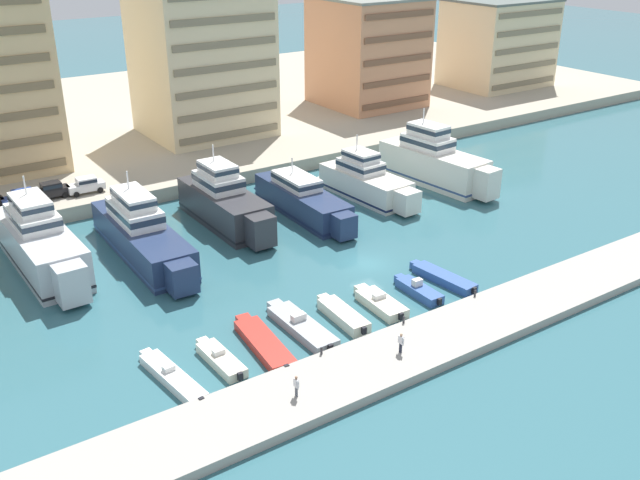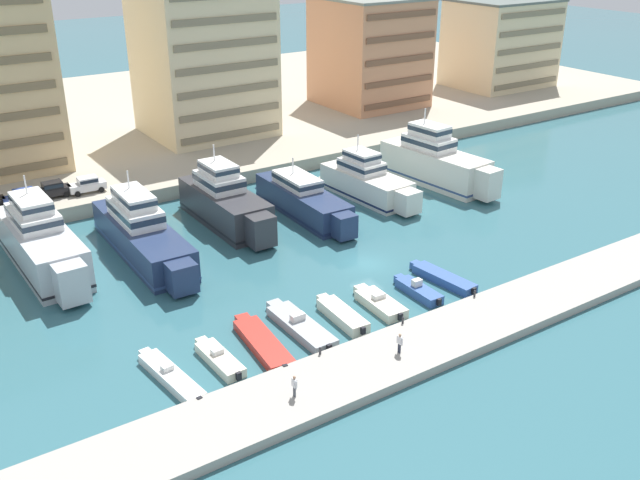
{
  "view_description": "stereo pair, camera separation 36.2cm",
  "coord_description": "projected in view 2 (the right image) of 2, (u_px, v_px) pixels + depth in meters",
  "views": [
    {
      "loc": [
        -38.2,
        -48.32,
        30.26
      ],
      "look_at": [
        -3.76,
        2.58,
        2.5
      ],
      "focal_mm": 40.0,
      "sensor_mm": 36.0,
      "label": 1
    },
    {
      "loc": [
        -37.9,
        -48.52,
        30.26
      ],
      "look_at": [
        -3.76,
        2.58,
        2.5
      ],
      "focal_mm": 40.0,
      "sensor_mm": 36.0,
      "label": 2
    }
  ],
  "objects": [
    {
      "name": "ground_plane",
      "position": [
        367.0,
        264.0,
        68.41
      ],
      "size": [
        400.0,
        400.0,
        0.0
      ],
      "primitive_type": "plane",
      "color": "#336670"
    },
    {
      "name": "pier_dock",
      "position": [
        474.0,
        324.0,
        57.49
      ],
      "size": [
        120.0,
        6.24,
        0.75
      ],
      "primitive_type": "cube",
      "color": "#A8A399",
      "rests_on": "ground"
    },
    {
      "name": "pedestrian_mid_deck",
      "position": [
        400.0,
        342.0,
        52.67
      ],
      "size": [
        0.24,
        0.64,
        1.64
      ],
      "color": "#282D3D",
      "rests_on": "pier_dock"
    },
    {
      "name": "yacht_navy_center",
      "position": [
        304.0,
        200.0,
        79.17
      ],
      "size": [
        4.43,
        17.71,
        6.05
      ],
      "color": "navy",
      "rests_on": "ground"
    },
    {
      "name": "bollard_east_mid",
      "position": [
        475.0,
        293.0,
        60.82
      ],
      "size": [
        0.2,
        0.2,
        0.61
      ],
      "color": "#2D2D33",
      "rests_on": "pier_dock"
    },
    {
      "name": "motorboat_cream_left",
      "position": [
        219.0,
        359.0,
        52.98
      ],
      "size": [
        1.75,
        6.23,
        1.13
      ],
      "color": "beige",
      "rests_on": "ground"
    },
    {
      "name": "apartment_block_mid_left",
      "position": [
        203.0,
        57.0,
        100.1
      ],
      "size": [
        16.67,
        15.79,
        23.58
      ],
      "color": "beige",
      "rests_on": "quay_promenade"
    },
    {
      "name": "yacht_silver_left",
      "position": [
        42.0,
        243.0,
        66.67
      ],
      "size": [
        5.05,
        18.94,
        8.56
      ],
      "color": "silver",
      "rests_on": "ground"
    },
    {
      "name": "yacht_navy_mid_left",
      "position": [
        142.0,
        234.0,
        69.47
      ],
      "size": [
        4.79,
        20.54,
        7.97
      ],
      "color": "navy",
      "rests_on": "ground"
    },
    {
      "name": "bollard_west_mid",
      "position": [
        403.0,
        320.0,
        56.8
      ],
      "size": [
        0.2,
        0.2,
        0.61
      ],
      "color": "#2D2D33",
      "rests_on": "pier_dock"
    },
    {
      "name": "car_white_center_left",
      "position": [
        87.0,
        184.0,
        81.13
      ],
      "size": [
        4.13,
        1.98,
        1.8
      ],
      "color": "white",
      "rests_on": "quay_promenade"
    },
    {
      "name": "motorboat_red_mid_left",
      "position": [
        262.0,
        343.0,
        55.03
      ],
      "size": [
        2.82,
        8.71,
        0.81
      ],
      "color": "red",
      "rests_on": "ground"
    },
    {
      "name": "motorboat_blue_right",
      "position": [
        443.0,
        278.0,
        64.87
      ],
      "size": [
        2.27,
        7.52,
        0.85
      ],
      "color": "#33569E",
      "rests_on": "ground"
    },
    {
      "name": "apartment_block_center",
      "position": [
        501.0,
        42.0,
        131.01
      ],
      "size": [
        17.83,
        14.28,
        17.47
      ],
      "color": "beige",
      "rests_on": "quay_promenade"
    },
    {
      "name": "car_blue_left",
      "position": [
        23.0,
        197.0,
        77.43
      ],
      "size": [
        4.2,
        2.14,
        1.8
      ],
      "color": "#28428E",
      "rests_on": "quay_promenade"
    },
    {
      "name": "apartment_block_center_left",
      "position": [
        370.0,
        51.0,
        117.12
      ],
      "size": [
        15.0,
        15.98,
        19.29
      ],
      "color": "tan",
      "rests_on": "quay_promenade"
    },
    {
      "name": "motorboat_cream_center",
      "position": [
        342.0,
        315.0,
        58.72
      ],
      "size": [
        2.01,
        6.67,
        0.91
      ],
      "color": "beige",
      "rests_on": "ground"
    },
    {
      "name": "quay_promenade",
      "position": [
        137.0,
        119.0,
        114.54
      ],
      "size": [
        180.0,
        70.0,
        1.7
      ],
      "primitive_type": "cube",
      "color": "#ADA38E",
      "rests_on": "ground"
    },
    {
      "name": "pedestrian_near_edge",
      "position": [
        294.0,
        384.0,
        47.84
      ],
      "size": [
        0.25,
        0.63,
        1.63
      ],
      "color": "#4C515B",
      "rests_on": "pier_dock"
    },
    {
      "name": "yacht_ivory_mid_right",
      "position": [
        435.0,
        162.0,
        88.3
      ],
      "size": [
        5.94,
        18.01,
        9.05
      ],
      "color": "silver",
      "rests_on": "ground"
    },
    {
      "name": "yacht_ivory_center_right",
      "position": [
        367.0,
        182.0,
        83.99
      ],
      "size": [
        5.15,
        15.41,
        7.23
      ],
      "color": "silver",
      "rests_on": "ground"
    },
    {
      "name": "bollard_west",
      "position": [
        320.0,
        350.0,
        52.77
      ],
      "size": [
        0.2,
        0.2,
        0.61
      ],
      "color": "#2D2D33",
      "rests_on": "pier_dock"
    },
    {
      "name": "yacht_charcoal_center_left",
      "position": [
        225.0,
        203.0,
        76.46
      ],
      "size": [
        4.69,
        16.7,
        8.39
      ],
      "color": "#333338",
      "rests_on": "ground"
    },
    {
      "name": "motorboat_grey_center_left",
      "position": [
        300.0,
        326.0,
        57.27
      ],
      "size": [
        2.17,
        8.77,
        1.32
      ],
      "color": "#9EA3A8",
      "rests_on": "ground"
    },
    {
      "name": "motorboat_blue_mid_right",
      "position": [
        418.0,
        290.0,
        62.66
      ],
      "size": [
        1.63,
        5.84,
        1.39
      ],
      "color": "#33569E",
      "rests_on": "ground"
    },
    {
      "name": "motorboat_cream_center_right",
      "position": [
        379.0,
        303.0,
        60.61
      ],
      "size": [
        2.33,
        6.33,
        1.24
      ],
      "color": "beige",
      "rests_on": "ground"
    },
    {
      "name": "motorboat_white_far_left",
      "position": [
        171.0,
        376.0,
        50.96
      ],
      "size": [
        2.3,
        8.26,
        1.13
      ],
      "color": "white",
      "rests_on": "ground"
    },
    {
      "name": "car_black_mid_left",
      "position": [
        52.0,
        189.0,
        79.63
      ],
      "size": [
        4.1,
        1.93,
        1.8
      ],
      "color": "black",
      "rests_on": "quay_promenade"
    }
  ]
}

